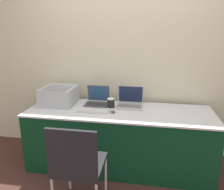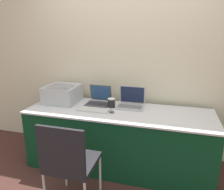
# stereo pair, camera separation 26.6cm
# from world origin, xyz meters

# --- Properties ---
(ground_plane) EXTENTS (14.00, 14.00, 0.00)m
(ground_plane) POSITION_xyz_m (0.00, 0.00, 0.00)
(ground_plane) COLOR #472823
(wall_back) EXTENTS (8.00, 0.05, 2.60)m
(wall_back) POSITION_xyz_m (0.00, 0.83, 1.30)
(wall_back) COLOR beige
(wall_back) RESTS_ON ground_plane
(table) EXTENTS (2.26, 0.74, 0.76)m
(table) POSITION_xyz_m (0.00, 0.36, 0.38)
(table) COLOR #0C381E
(table) RESTS_ON ground_plane
(printer) EXTENTS (0.42, 0.43, 0.23)m
(printer) POSITION_xyz_m (-0.82, 0.48, 0.88)
(printer) COLOR #B2B7BC
(printer) RESTS_ON table
(laptop_left) EXTENTS (0.30, 0.29, 0.24)m
(laptop_left) POSITION_xyz_m (-0.32, 0.54, 0.81)
(laptop_left) COLOR #4C4C51
(laptop_left) RESTS_ON table
(laptop_right) EXTENTS (0.34, 0.28, 0.25)m
(laptop_right) POSITION_xyz_m (0.11, 0.54, 0.81)
(laptop_right) COLOR #B7B7BC
(laptop_right) RESTS_ON table
(external_keyboard) EXTENTS (0.38, 0.15, 0.02)m
(external_keyboard) POSITION_xyz_m (-0.30, 0.27, 0.77)
(external_keyboard) COLOR silver
(external_keyboard) RESTS_ON table
(coffee_cup) EXTENTS (0.09, 0.09, 0.11)m
(coffee_cup) POSITION_xyz_m (-0.12, 0.46, 0.81)
(coffee_cup) COLOR black
(coffee_cup) RESTS_ON table
(mouse) EXTENTS (0.06, 0.05, 0.03)m
(mouse) POSITION_xyz_m (-0.06, 0.26, 0.77)
(mouse) COLOR #4C4C51
(mouse) RESTS_ON table
(chair) EXTENTS (0.44, 0.45, 0.93)m
(chair) POSITION_xyz_m (-0.27, -0.48, 0.55)
(chair) COLOR black
(chair) RESTS_ON ground_plane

